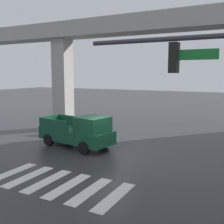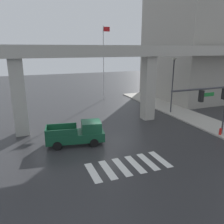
% 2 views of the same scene
% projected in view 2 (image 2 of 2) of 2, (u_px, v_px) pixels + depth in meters
% --- Properties ---
extents(ground_plane, '(120.00, 120.00, 0.00)m').
position_uv_depth(ground_plane, '(107.00, 142.00, 21.16)').
color(ground_plane, '#2D2D30').
extents(crosswalk_stripes, '(6.05, 2.80, 0.01)m').
position_uv_depth(crosswalk_stripes, '(128.00, 165.00, 16.98)').
color(crosswalk_stripes, silver).
rests_on(crosswalk_stripes, ground).
extents(elevated_overpass, '(55.20, 2.10, 8.71)m').
position_uv_depth(elevated_overpass, '(89.00, 58.00, 23.71)').
color(elevated_overpass, '#ADA89E').
rests_on(elevated_overpass, ground).
extents(sidewalk_east, '(4.00, 36.00, 0.15)m').
position_uv_depth(sidewalk_east, '(199.00, 120.00, 27.38)').
color(sidewalk_east, '#ADA89E').
rests_on(sidewalk_east, ground).
extents(pickup_truck, '(5.35, 2.75, 2.08)m').
position_uv_depth(pickup_truck, '(79.00, 134.00, 20.53)').
color(pickup_truck, '#14472D').
rests_on(pickup_truck, ground).
extents(traffic_signal_mast, '(6.49, 0.32, 6.20)m').
position_uv_depth(traffic_signal_mast, '(222.00, 103.00, 17.38)').
color(traffic_signal_mast, '#38383D').
rests_on(traffic_signal_mast, ground).
extents(street_lamp_mid_block, '(0.44, 0.70, 7.24)m').
position_uv_depth(street_lamp_mid_block, '(173.00, 79.00, 29.44)').
color(street_lamp_mid_block, '#38383D').
rests_on(street_lamp_mid_block, ground).
extents(fire_hydrant, '(0.24, 0.24, 0.85)m').
position_uv_depth(fire_hydrant, '(220.00, 132.00, 22.55)').
color(fire_hydrant, red).
rests_on(fire_hydrant, ground).
extents(flagpole, '(1.16, 0.12, 11.80)m').
position_uv_depth(flagpole, '(104.00, 59.00, 37.17)').
color(flagpole, silver).
rests_on(flagpole, ground).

